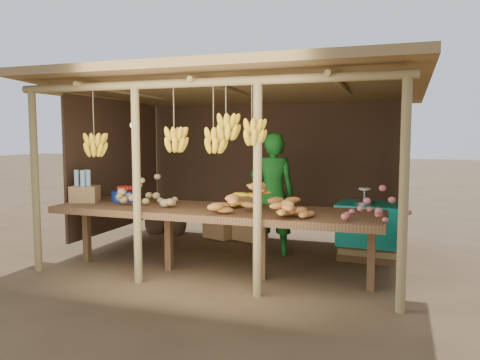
% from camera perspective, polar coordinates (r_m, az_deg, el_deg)
% --- Properties ---
extents(ground, '(60.00, 60.00, 0.00)m').
position_cam_1_polar(ground, '(6.56, 0.00, -9.17)').
color(ground, brown).
rests_on(ground, ground).
extents(stall_structure, '(4.70, 3.50, 2.43)m').
position_cam_1_polar(stall_structure, '(6.31, -0.65, 7.76)').
color(stall_structure, '#947C4C').
rests_on(stall_structure, ground).
extents(counter, '(3.90, 1.05, 0.80)m').
position_cam_1_polar(counter, '(5.53, -3.19, -4.09)').
color(counter, brown).
rests_on(counter, ground).
extents(potato_heap, '(0.97, 0.64, 0.36)m').
position_cam_1_polar(potato_heap, '(5.90, -11.45, -1.21)').
color(potato_heap, tan).
rests_on(potato_heap, counter).
extents(sweet_potato_heap, '(1.20, 0.91, 0.36)m').
position_cam_1_polar(sweet_potato_heap, '(5.04, 2.52, -2.23)').
color(sweet_potato_heap, '#BD7330').
rests_on(sweet_potato_heap, counter).
extents(onion_heap, '(0.82, 0.63, 0.35)m').
position_cam_1_polar(onion_heap, '(4.89, 16.91, -2.75)').
color(onion_heap, '#AD5454').
rests_on(onion_heap, counter).
extents(banana_pile, '(0.63, 0.52, 0.35)m').
position_cam_1_polar(banana_pile, '(5.47, 1.51, -1.71)').
color(banana_pile, gold).
rests_on(banana_pile, counter).
extents(tomato_basin, '(0.38, 0.38, 0.20)m').
position_cam_1_polar(tomato_basin, '(6.32, -13.73, -1.74)').
color(tomato_basin, navy).
rests_on(tomato_basin, counter).
extents(bottle_box, '(0.40, 0.36, 0.42)m').
position_cam_1_polar(bottle_box, '(6.34, -18.40, -1.12)').
color(bottle_box, '#A17848').
rests_on(bottle_box, counter).
extents(vendor, '(0.71, 0.57, 1.70)m').
position_cam_1_polar(vendor, '(6.45, 3.97, -1.75)').
color(vendor, '#17691E').
rests_on(vendor, ground).
extents(tarp_crate, '(0.86, 0.76, 0.98)m').
position_cam_1_polar(tarp_crate, '(6.56, 15.40, -5.78)').
color(tarp_crate, brown).
rests_on(tarp_crate, ground).
extents(carton_stack, '(1.04, 0.48, 0.73)m').
position_cam_1_polar(carton_stack, '(7.43, 0.00, -4.90)').
color(carton_stack, '#A17848').
rests_on(carton_stack, ground).
extents(burlap_sacks, '(0.75, 0.39, 0.53)m').
position_cam_1_polar(burlap_sacks, '(8.03, -9.06, -4.86)').
color(burlap_sacks, '#4B3322').
rests_on(burlap_sacks, ground).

